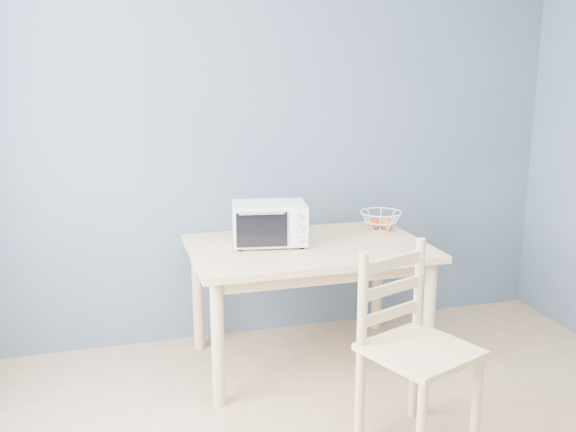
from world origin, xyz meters
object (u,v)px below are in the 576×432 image
object	(u,v)px
dining_table	(308,261)
toaster_oven	(267,223)
dining_chair	(413,352)
fruit_basket	(380,221)

from	to	relation	value
dining_table	toaster_oven	xyz separation A→B (m)	(-0.24, 0.07, 0.23)
dining_table	dining_chair	world-z (taller)	dining_chair
dining_table	dining_chair	distance (m)	1.01
dining_table	fruit_basket	xyz separation A→B (m)	(0.55, 0.20, 0.16)
toaster_oven	dining_table	bearing A→B (deg)	-7.26
fruit_basket	dining_chair	distance (m)	1.27
dining_table	dining_chair	size ratio (longest dim) A/B	1.45
toaster_oven	dining_chair	distance (m)	1.20
dining_table	toaster_oven	bearing A→B (deg)	163.54
toaster_oven	fruit_basket	world-z (taller)	toaster_oven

